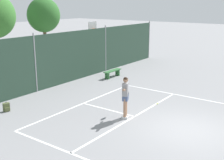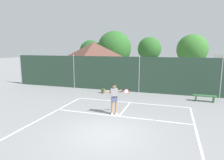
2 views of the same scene
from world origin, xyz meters
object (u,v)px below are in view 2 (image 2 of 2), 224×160
object	(u,v)px
tennis_ball	(155,120)
courtside_bench	(205,97)
basketball_hoop	(219,68)
backpack_olive	(103,91)
tennis_player	(114,96)

from	to	relation	value
tennis_ball	courtside_bench	xyz separation A→B (m)	(3.15, 5.03, 0.33)
basketball_hoop	tennis_ball	distance (m)	9.34
backpack_olive	courtside_bench	distance (m)	8.16
tennis_ball	courtside_bench	world-z (taller)	courtside_bench
backpack_olive	courtside_bench	xyz separation A→B (m)	(8.15, -0.22, 0.17)
backpack_olive	courtside_bench	size ratio (longest dim) A/B	0.29
backpack_olive	courtside_bench	bearing A→B (deg)	-1.54
basketball_hoop	backpack_olive	distance (m)	10.07
basketball_hoop	tennis_player	size ratio (longest dim) A/B	1.91
tennis_ball	courtside_bench	size ratio (longest dim) A/B	0.04
tennis_player	tennis_ball	size ratio (longest dim) A/B	28.10
basketball_hoop	courtside_bench	size ratio (longest dim) A/B	2.22
tennis_ball	courtside_bench	distance (m)	5.95
basketball_hoop	tennis_ball	bearing A→B (deg)	-119.71
tennis_player	courtside_bench	distance (m)	7.34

